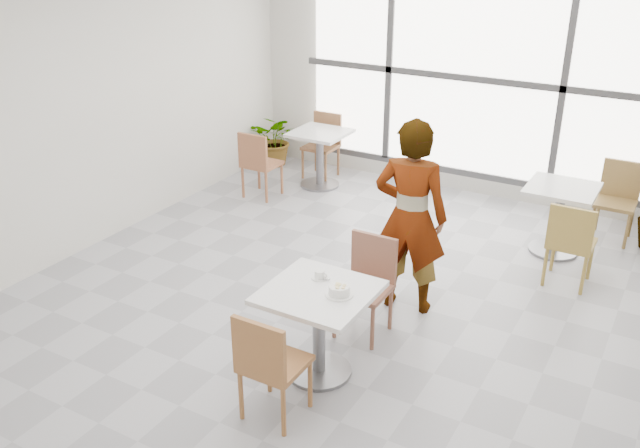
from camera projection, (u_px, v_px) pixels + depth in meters
The scene contains 17 objects.
floor at pixel (336, 311), 6.29m from camera, with size 7.00×7.00×0.00m, color #9E9EA5.
wall_back at pixel (473, 77), 8.44m from camera, with size 6.00×6.00×0.00m, color silver.
wall_left at pixel (82, 109), 7.04m from camera, with size 7.00×7.00×0.00m, color silver.
window at pixel (472, 78), 8.39m from camera, with size 4.60×0.07×2.52m.
main_table at pixel (319, 316), 5.24m from camera, with size 0.80×0.80×0.75m.
chair_near at pixel (268, 361), 4.75m from camera, with size 0.42×0.42×0.87m.
chair_far at pixel (368, 278), 5.83m from camera, with size 0.42×0.42×0.87m.
oatmeal_bowl at pixel (339, 290), 5.06m from camera, with size 0.21×0.21×0.09m.
coffee_cup at pixel (320, 275), 5.30m from camera, with size 0.16×0.13×0.07m.
person at pixel (410, 217), 6.02m from camera, with size 0.66×0.43×1.80m, color black.
bg_table_left at pixel (320, 151), 9.02m from camera, with size 0.70×0.70×0.75m.
bg_table_right at pixel (559, 210), 7.21m from camera, with size 0.70×0.70×0.75m.
bg_chair_left_near at pixel (258, 161), 8.62m from camera, with size 0.42×0.42×0.87m.
bg_chair_left_far at pixel (324, 141), 9.39m from camera, with size 0.42×0.42×0.87m.
bg_chair_right_near at pixel (571, 240), 6.52m from camera, with size 0.42×0.42×0.87m.
bg_chair_right_far at pixel (618, 195), 7.56m from camera, with size 0.42×0.42×0.87m.
plant_left at pixel (276, 140), 9.83m from camera, with size 0.68×0.59×0.76m, color #458B46.
Camera 1 is at (2.56, -4.76, 3.33)m, focal length 38.40 mm.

